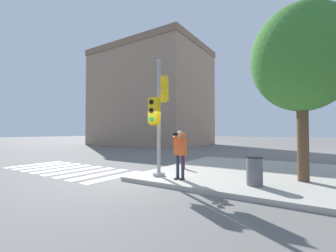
% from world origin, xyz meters
% --- Properties ---
extents(ground_plane, '(160.00, 160.00, 0.00)m').
position_xyz_m(ground_plane, '(0.00, 0.00, 0.00)').
color(ground_plane, slate).
extents(sidewalk_corner, '(8.00, 8.00, 0.14)m').
position_xyz_m(sidewalk_corner, '(3.50, 3.50, 0.07)').
color(sidewalk_corner, '#ADA89E').
rests_on(sidewalk_corner, ground_plane).
extents(crosswalk_stripes, '(6.57, 2.95, 0.01)m').
position_xyz_m(crosswalk_stripes, '(-4.25, -0.12, 0.00)').
color(crosswalk_stripes, silver).
rests_on(crosswalk_stripes, ground_plane).
extents(traffic_signal_pole, '(0.48, 1.12, 4.35)m').
position_xyz_m(traffic_signal_pole, '(0.56, 0.39, 2.54)').
color(traffic_signal_pole, '#939399').
rests_on(traffic_signal_pole, sidewalk_corner).
extents(person_photographer, '(0.50, 0.53, 1.67)m').
position_xyz_m(person_photographer, '(1.52, 0.31, 1.14)').
color(person_photographer, black).
rests_on(person_photographer, sidewalk_corner).
extents(street_tree, '(3.25, 3.25, 5.89)m').
position_xyz_m(street_tree, '(5.09, 2.27, 4.22)').
color(street_tree, brown).
rests_on(street_tree, sidewalk_corner).
extents(fire_hydrant, '(0.17, 0.23, 0.80)m').
position_xyz_m(fire_hydrant, '(0.49, 2.34, 0.54)').
color(fire_hydrant, red).
rests_on(fire_hydrant, sidewalk_corner).
extents(trash_bin, '(0.50, 0.50, 0.88)m').
position_xyz_m(trash_bin, '(3.87, 0.78, 0.58)').
color(trash_bin, '#5B5B60').
rests_on(trash_bin, sidewalk_corner).
extents(building_left, '(14.97, 10.92, 13.25)m').
position_xyz_m(building_left, '(-13.92, 18.75, 6.63)').
color(building_left, gray).
rests_on(building_left, ground_plane).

